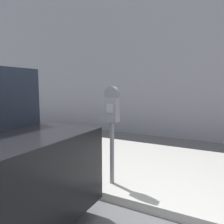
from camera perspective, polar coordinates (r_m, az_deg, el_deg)
sidewalk at (r=4.47m, az=4.38°, el=-13.09°), size 24.00×2.80×0.12m
building_facade at (r=7.17m, az=14.84°, el=18.67°), size 24.00×0.30×6.17m
parking_meter at (r=3.18m, az=-0.00°, el=-0.91°), size 0.21×0.14×1.45m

